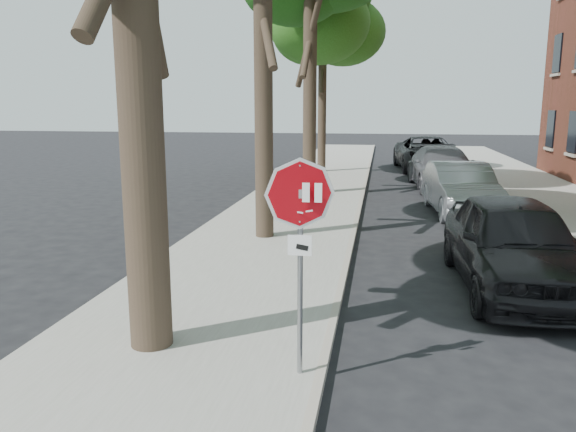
# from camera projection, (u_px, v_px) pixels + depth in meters

# --- Properties ---
(ground) EXTENTS (120.00, 120.00, 0.00)m
(ground) POSITION_uv_depth(u_px,v_px,m) (358.00, 386.00, 6.70)
(ground) COLOR black
(ground) RESTS_ON ground
(sidewalk_left) EXTENTS (4.00, 55.00, 0.12)m
(sidewalk_left) POSITION_uv_depth(u_px,v_px,m) (298.00, 204.00, 18.71)
(sidewalk_left) COLOR gray
(sidewalk_left) RESTS_ON ground
(sidewalk_right) EXTENTS (4.00, 55.00, 0.12)m
(sidewalk_right) POSITION_uv_depth(u_px,v_px,m) (570.00, 212.00, 17.33)
(sidewalk_right) COLOR gray
(sidewalk_right) RESTS_ON ground
(curb_left) EXTENTS (0.12, 55.00, 0.13)m
(curb_left) POSITION_uv_depth(u_px,v_px,m) (360.00, 205.00, 18.37)
(curb_left) COLOR #9E9384
(curb_left) RESTS_ON ground
(curb_right) EXTENTS (0.12, 55.00, 0.13)m
(curb_right) POSITION_uv_depth(u_px,v_px,m) (501.00, 209.00, 17.66)
(curb_right) COLOR #9E9384
(curb_right) RESTS_ON ground
(stop_sign) EXTENTS (0.76, 0.34, 2.61)m
(stop_sign) POSITION_uv_depth(u_px,v_px,m) (300.00, 226.00, 6.41)
(stop_sign) COLOR gray
(stop_sign) RESTS_ON sidewalk_left
(tree_far) EXTENTS (5.29, 4.91, 9.33)m
(tree_far) POSITION_uv_depth(u_px,v_px,m) (323.00, 19.00, 26.16)
(tree_far) COLOR black
(tree_far) RESTS_ON sidewalk_left
(car_a) EXTENTS (2.18, 5.05, 1.70)m
(car_a) POSITION_uv_depth(u_px,v_px,m) (514.00, 243.00, 10.14)
(car_a) COLOR black
(car_a) RESTS_ON ground
(car_b) EXTENTS (2.06, 4.89, 1.57)m
(car_b) POSITION_uv_depth(u_px,v_px,m) (461.00, 189.00, 17.08)
(car_b) COLOR gray
(car_b) RESTS_ON ground
(car_c) EXTENTS (2.72, 5.83, 1.65)m
(car_c) POSITION_uv_depth(u_px,v_px,m) (442.00, 168.00, 22.41)
(car_c) COLOR #535157
(car_c) RESTS_ON ground
(car_d) EXTENTS (3.37, 6.40, 1.72)m
(car_d) POSITION_uv_depth(u_px,v_px,m) (427.00, 154.00, 28.45)
(car_d) COLOR black
(car_d) RESTS_ON ground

